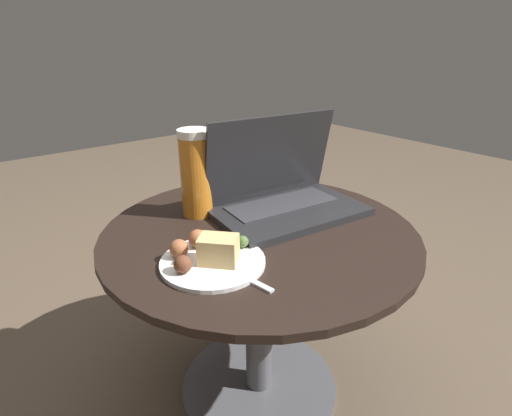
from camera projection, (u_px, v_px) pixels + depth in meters
The scene contains 6 objects.
ground_plane at pixel (259, 386), 1.13m from camera, with size 6.00×6.00×0.00m, color brown.
table at pixel (259, 278), 0.99m from camera, with size 0.73×0.73×0.50m.
laptop at pixel (283, 193), 1.01m from camera, with size 0.39×0.27×0.24m.
beer_glass at pixel (196, 173), 0.97m from camera, with size 0.08×0.08×0.22m.
snack_plate at pixel (210, 255), 0.79m from camera, with size 0.21×0.21×0.06m.
fork at pixel (235, 272), 0.76m from camera, with size 0.04×0.16×0.00m.
Camera 1 is at (-0.53, -0.65, 0.91)m, focal length 28.00 mm.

